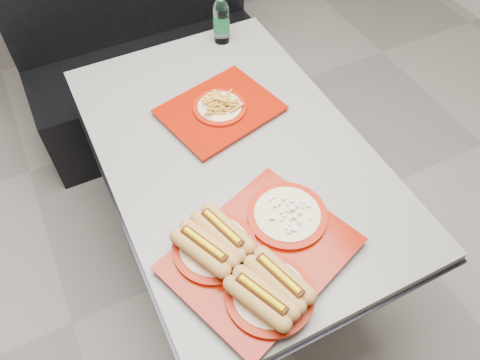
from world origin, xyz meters
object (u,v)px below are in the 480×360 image
diner_table (234,177)px  tray_far (220,108)px  tray_near (255,254)px  water_bottle (221,21)px  booth_bench (147,58)px

diner_table → tray_far: 0.27m
tray_near → water_bottle: size_ratio=2.78×
water_bottle → tray_near: bearing=-109.9°
diner_table → tray_near: size_ratio=2.27×
diner_table → water_bottle: water_bottle is taller
diner_table → tray_far: bearing=80.2°
tray_far → tray_near: bearing=-105.5°
tray_far → diner_table: bearing=-99.8°
tray_far → water_bottle: 0.47m
tray_far → booth_bench: bearing=92.1°
booth_bench → tray_far: 0.98m
tray_far → water_bottle: (0.20, 0.41, 0.07)m
tray_near → water_bottle: water_bottle is taller
booth_bench → water_bottle: booth_bench is taller
diner_table → tray_near: (-0.14, -0.43, 0.21)m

